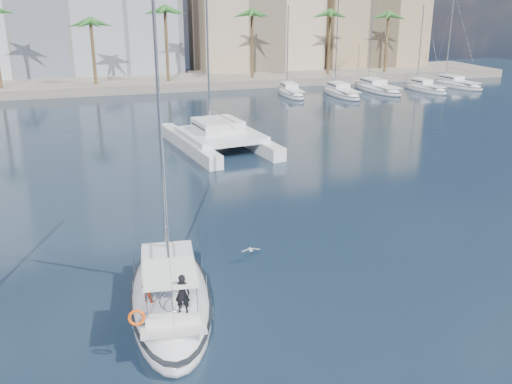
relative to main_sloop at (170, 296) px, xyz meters
name	(u,v)px	position (x,y,z in m)	size (l,w,h in m)	color
ground	(246,261)	(4.41, 3.32, -0.50)	(160.00, 160.00, 0.00)	black
quay	(130,83)	(4.41, 64.32, 0.10)	(120.00, 14.00, 1.20)	gray
building_beige	(255,13)	(26.41, 73.32, 9.50)	(20.00, 14.00, 20.00)	#CBB292
building_tan_right	(368,19)	(46.41, 71.32, 8.50)	(18.00, 12.00, 18.00)	tan
palm_centre	(128,15)	(4.41, 60.32, 9.78)	(3.60, 3.60, 12.30)	brown
palm_right	(355,13)	(38.41, 60.32, 9.78)	(3.60, 3.60, 12.30)	brown
main_sloop	(170,296)	(0.00, 0.00, 0.00)	(4.66, 11.10, 16.00)	white
catamaran	(219,135)	(8.49, 25.96, 0.67)	(8.46, 14.18, 19.36)	white
seagull	(251,250)	(4.55, 3.01, 0.22)	(0.97, 0.42, 0.18)	silver
moored_yacht_a	(291,95)	(24.41, 50.32, -0.50)	(2.72, 9.35, 11.90)	white
moored_yacht_b	(341,95)	(30.91, 48.32, -0.50)	(3.14, 10.78, 13.72)	white
moored_yacht_c	(377,91)	(37.41, 50.32, -0.50)	(3.55, 12.21, 15.54)	white
moored_yacht_d	(424,91)	(43.91, 48.32, -0.50)	(2.72, 9.35, 11.90)	white
moored_yacht_e	(455,87)	(50.41, 50.32, -0.50)	(3.14, 10.78, 13.72)	white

